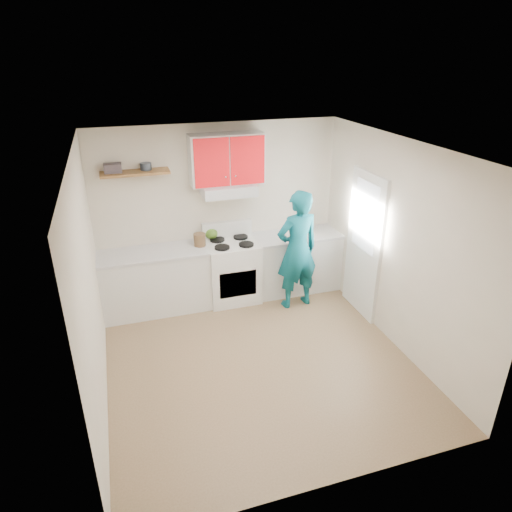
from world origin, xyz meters
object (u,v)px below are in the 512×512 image
object	(u,v)px
kettle	(211,234)
person	(297,250)
crock	(200,240)
tin	(146,166)
stove	(232,271)

from	to	relation	value
kettle	person	bearing A→B (deg)	-52.07
kettle	person	xyz separation A→B (m)	(1.09, -0.72, -0.11)
kettle	crock	distance (m)	0.30
tin	kettle	world-z (taller)	tin
tin	person	distance (m)	2.39
stove	tin	distance (m)	1.97
stove	person	distance (m)	1.06
crock	stove	bearing A→B (deg)	-5.28
crock	tin	bearing A→B (deg)	164.91
stove	kettle	bearing A→B (deg)	134.24
stove	tin	size ratio (longest dim) A/B	6.00
kettle	crock	bearing A→B (deg)	-154.58
tin	person	world-z (taller)	tin
stove	kettle	xyz separation A→B (m)	(-0.25, 0.25, 0.54)
stove	crock	xyz separation A→B (m)	(-0.46, 0.04, 0.54)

